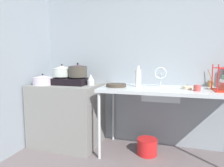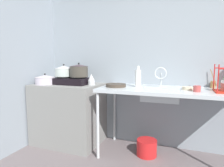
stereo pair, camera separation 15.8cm
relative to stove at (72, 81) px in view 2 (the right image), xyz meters
The scene contains 16 objects.
wall_back 1.85m from the stove, 12.61° to the left, with size 5.38×0.10×2.80m, color #929CA5.
counter_concrete 0.49m from the stove, behind, with size 0.94×0.68×0.87m, color gray.
counter_sink 1.36m from the stove, ahead, with size 1.68×0.68×0.87m.
stove is the anchor object (origin of this frame).
pot_on_left_burner 0.19m from the stove, behind, with size 0.27×0.27×0.18m.
pot_on_right_burner 0.19m from the stove, ahead, with size 0.26×0.26×0.20m.
pot_beside_stove 0.37m from the stove, 155.63° to the right, with size 0.28×0.28×0.16m.
percolator 0.32m from the stove, ahead, with size 0.10×0.10×0.15m.
sink_basin 1.27m from the stove, ahead, with size 0.43×0.29×0.14m, color silver.
faucet 1.25m from the stove, ahead, with size 0.15×0.09×0.26m.
frying_pan 0.70m from the stove, ahead, with size 0.26×0.26×0.04m, color #3F342B.
cup_by_rack 1.66m from the stove, ahead, with size 0.08×0.08×0.07m, color #B94845.
small_bowl_on_drainboard 1.56m from the stove, ahead, with size 0.13×0.13×0.04m, color beige.
bottle_by_sink 0.97m from the stove, ahead, with size 0.08×0.08×0.27m.
utensil_jar 1.88m from the stove, ahead, with size 0.08×0.06×0.23m.
bucket_on_floor 1.38m from the stove, ahead, with size 0.26×0.26×0.21m, color red.
Camera 2 is at (-0.23, -0.84, 1.21)m, focal length 30.42 mm.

